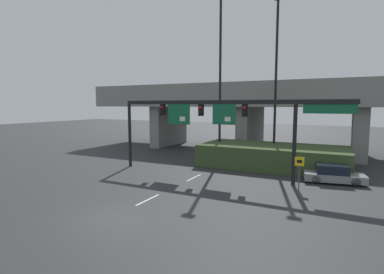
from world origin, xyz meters
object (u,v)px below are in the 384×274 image
object	(u,v)px
speed_limit_sign	(299,168)
highway_light_pole_far	(220,75)
signal_gantry	(216,114)
parked_sedan_near_right	(333,174)
highway_light_pole_near	(276,79)

from	to	relation	value
speed_limit_sign	highway_light_pole_far	size ratio (longest dim) A/B	0.14
signal_gantry	parked_sedan_near_right	distance (m)	9.91
signal_gantry	highway_light_pole_far	bearing A→B (deg)	108.92
signal_gantry	highway_light_pole_near	size ratio (longest dim) A/B	1.19
highway_light_pole_far	parked_sedan_near_right	distance (m)	14.06
highway_light_pole_far	parked_sedan_near_right	xyz separation A→B (m)	(10.74, -4.12, -8.09)
signal_gantry	parked_sedan_near_right	xyz separation A→B (m)	(8.62, 2.07, -4.42)
speed_limit_sign	signal_gantry	bearing A→B (deg)	169.84
highway_light_pole_near	signal_gantry	bearing A→B (deg)	-112.30
speed_limit_sign	parked_sedan_near_right	size ratio (longest dim) A/B	0.53
highway_light_pole_near	highway_light_pole_far	size ratio (longest dim) A/B	0.95
highway_light_pole_near	highway_light_pole_far	world-z (taller)	highway_light_pole_far
signal_gantry	highway_light_pole_far	world-z (taller)	highway_light_pole_far
speed_limit_sign	parked_sedan_near_right	world-z (taller)	speed_limit_sign
signal_gantry	highway_light_pole_near	world-z (taller)	highway_light_pole_near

